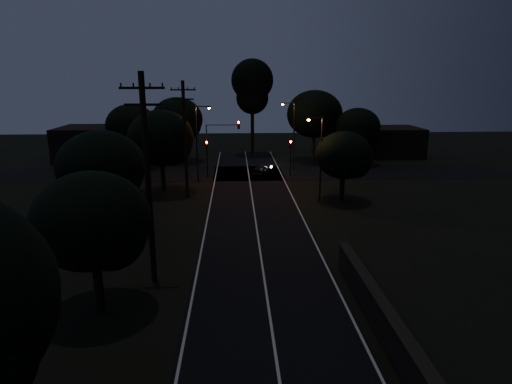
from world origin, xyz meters
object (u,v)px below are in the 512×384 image
signal_right (290,152)px  signal_left (207,152)px  utility_pole_mid (148,177)px  utility_pole_far (185,138)px  streetlight_a (199,138)px  streetlight_c (319,153)px  car (262,169)px  tall_pine (252,86)px  signal_mast (222,138)px  streetlight_b (292,131)px

signal_right → signal_left: bearing=180.0°
signal_right → utility_pole_mid: bearing=-113.0°
utility_pole_far → streetlight_a: utility_pole_far is taller
streetlight_c → car: streetlight_c is taller
car → signal_right: bearing=178.7°
signal_left → streetlight_c: streetlight_c is taller
utility_pole_mid → car: size_ratio=3.11×
utility_pole_mid → streetlight_a: utility_pole_mid is taller
tall_pine → signal_right: (3.60, -15.01, -6.80)m
signal_left → streetlight_c: bearing=-43.8°
streetlight_a → utility_pole_far: bearing=-96.6°
signal_mast → streetlight_b: streetlight_b is taller
tall_pine → signal_right: size_ratio=3.26×
tall_pine → signal_right: bearing=-76.5°
signal_mast → streetlight_b: (8.22, 4.01, 0.30)m
signal_right → car: size_ratio=1.16×
car → signal_left: bearing=33.6°
utility_pole_mid → car: utility_pole_mid is taller
utility_pole_mid → car: (7.52, 26.29, -5.14)m
tall_pine → utility_pole_far: bearing=-106.9°
utility_pole_mid → signal_right: size_ratio=2.68×
streetlight_c → car: size_ratio=2.12×
streetlight_c → utility_pole_far: bearing=170.4°
utility_pole_far → signal_mast: 8.64m
signal_mast → streetlight_c: (8.74, -9.99, 0.01)m
signal_mast → streetlight_c: 13.28m
streetlight_b → streetlight_c: streetlight_b is taller
utility_pole_mid → signal_mast: bearing=83.0°
signal_left → signal_right: (9.20, 0.00, 0.00)m
utility_pole_mid → utility_pole_far: bearing=90.0°
signal_left → signal_right: bearing=0.0°
streetlight_c → streetlight_b: bearing=92.1°
tall_pine → streetlight_c: bearing=-79.1°
streetlight_b → car: size_ratio=2.26×
tall_pine → utility_pole_mid: bearing=-99.9°
signal_mast → streetlight_b: 9.15m
signal_left → signal_mast: size_ratio=0.66×
utility_pole_far → car: bearing=51.0°
signal_left → signal_mast: 2.26m
utility_pole_mid → car: bearing=74.0°
signal_mast → streetlight_c: streetlight_c is taller
car → utility_pole_far: bearing=72.6°
utility_pole_far → signal_left: size_ratio=2.56×
utility_pole_far → streetlight_b: utility_pole_far is taller
signal_right → signal_mast: size_ratio=0.66×
signal_left → streetlight_a: (-0.71, -1.99, 1.80)m
signal_left → streetlight_b: streetlight_b is taller
signal_right → streetlight_c: streetlight_c is taller
utility_pole_mid → signal_left: (1.40, 24.99, -2.90)m
streetlight_b → car: 6.16m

